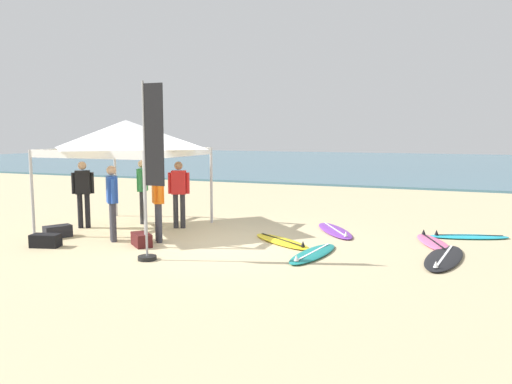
{
  "coord_description": "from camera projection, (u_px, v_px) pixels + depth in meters",
  "views": [
    {
      "loc": [
        4.86,
        -9.88,
        2.46
      ],
      "look_at": [
        0.37,
        1.44,
        1.0
      ],
      "focal_mm": 35.31,
      "sensor_mm": 36.0,
      "label": 1
    }
  ],
  "objects": [
    {
      "name": "gear_bag_on_sand",
      "position": [
        142.0,
        240.0,
        10.88
      ],
      "size": [
        0.66,
        0.63,
        0.28
      ],
      "primitive_type": "cube",
      "rotation": [
        0.0,
        0.0,
        2.44
      ],
      "color": "#4C1919",
      "rests_on": "ground"
    },
    {
      "name": "person_blue",
      "position": [
        112.0,
        198.0,
        11.27
      ],
      "size": [
        0.41,
        0.42,
        1.71
      ],
      "color": "#383842",
      "rests_on": "ground"
    },
    {
      "name": "gear_bag_near_tent",
      "position": [
        46.0,
        241.0,
        10.78
      ],
      "size": [
        0.66,
        0.46,
        0.28
      ],
      "primitive_type": "cube",
      "rotation": [
        0.0,
        0.0,
        0.26
      ],
      "color": "black",
      "rests_on": "ground"
    },
    {
      "name": "surfboard_pink",
      "position": [
        433.0,
        242.0,
        11.08
      ],
      "size": [
        1.07,
        1.9,
        0.19
      ],
      "color": "pink",
      "rests_on": "ground"
    },
    {
      "name": "gear_bag_by_pole",
      "position": [
        58.0,
        231.0,
        11.78
      ],
      "size": [
        0.57,
        0.68,
        0.28
      ],
      "primitive_type": "cube",
      "rotation": [
        0.0,
        0.0,
        1.07
      ],
      "color": "#232328",
      "rests_on": "ground"
    },
    {
      "name": "surfboard_yellow",
      "position": [
        282.0,
        241.0,
        11.2
      ],
      "size": [
        1.86,
        1.57,
        0.19
      ],
      "color": "yellow",
      "rests_on": "ground"
    },
    {
      "name": "canopy_tent",
      "position": [
        126.0,
        135.0,
        12.5
      ],
      "size": [
        3.24,
        3.24,
        2.75
      ],
      "color": "#B7B7BC",
      "rests_on": "ground"
    },
    {
      "name": "sea",
      "position": [
        388.0,
        163.0,
        39.31
      ],
      "size": [
        80.0,
        36.0,
        0.1
      ],
      "primitive_type": "cube",
      "color": "teal",
      "rests_on": "ground"
    },
    {
      "name": "surfboard_purple",
      "position": [
        335.0,
        231.0,
        12.41
      ],
      "size": [
        1.54,
        2.11,
        0.19
      ],
      "color": "purple",
      "rests_on": "ground"
    },
    {
      "name": "person_green",
      "position": [
        143.0,
        187.0,
        13.48
      ],
      "size": [
        0.33,
        0.52,
        1.71
      ],
      "color": "#2D2D33",
      "rests_on": "ground"
    },
    {
      "name": "surfboard_cyan",
      "position": [
        468.0,
        237.0,
        11.7
      ],
      "size": [
        1.87,
        1.01,
        0.19
      ],
      "color": "#23B2CC",
      "rests_on": "ground"
    },
    {
      "name": "ground_plane",
      "position": [
        217.0,
        243.0,
        11.19
      ],
      "size": [
        80.0,
        80.0,
        0.0
      ],
      "primitive_type": "plane",
      "color": "beige"
    },
    {
      "name": "person_red",
      "position": [
        179.0,
        190.0,
        12.82
      ],
      "size": [
        0.52,
        0.34,
        1.71
      ],
      "color": "#2D2D33",
      "rests_on": "ground"
    },
    {
      "name": "banner_flag",
      "position": [
        150.0,
        179.0,
        9.48
      ],
      "size": [
        0.6,
        0.36,
        3.4
      ],
      "color": "#99999E",
      "rests_on": "ground"
    },
    {
      "name": "surfboard_teal",
      "position": [
        313.0,
        254.0,
        10.06
      ],
      "size": [
        0.79,
        2.01,
        0.19
      ],
      "color": "#19847F",
      "rests_on": "ground"
    },
    {
      "name": "surfboard_black",
      "position": [
        444.0,
        258.0,
        9.73
      ],
      "size": [
        0.91,
        2.38,
        0.19
      ],
      "color": "black",
      "rests_on": "ground"
    },
    {
      "name": "person_orange",
      "position": [
        158.0,
        198.0,
        11.2
      ],
      "size": [
        0.4,
        0.44,
        1.71
      ],
      "color": "#383842",
      "rests_on": "ground"
    },
    {
      "name": "person_black",
      "position": [
        83.0,
        190.0,
        12.84
      ],
      "size": [
        0.47,
        0.39,
        1.71
      ],
      "color": "black",
      "rests_on": "ground"
    }
  ]
}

